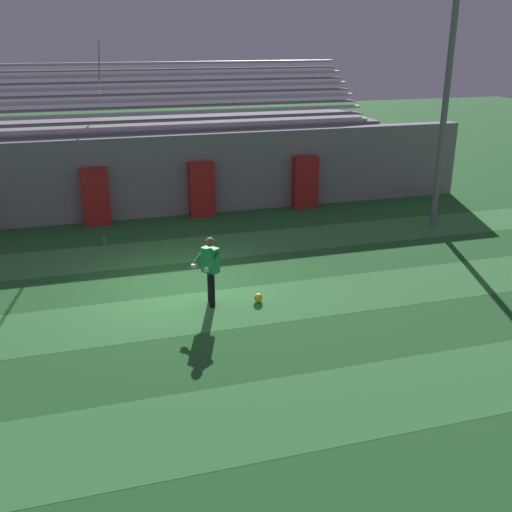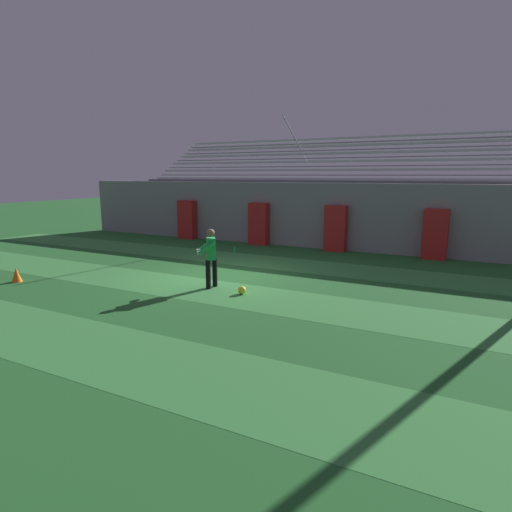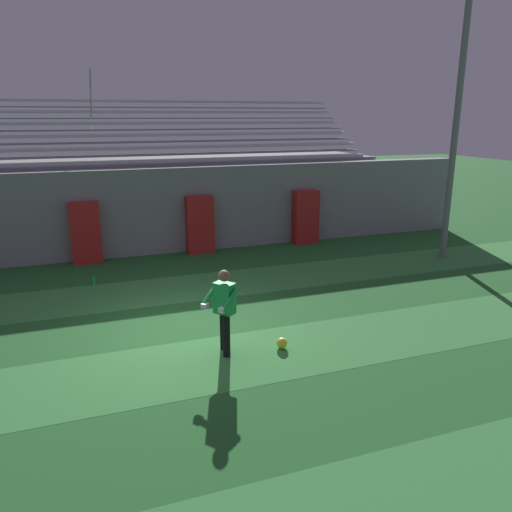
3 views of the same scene
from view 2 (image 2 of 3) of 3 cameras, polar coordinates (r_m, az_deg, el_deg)
ground_plane at (r=13.59m, az=-4.41°, el=-2.61°), size 80.00×80.00×0.00m
turf_stripe_near at (r=9.30m, az=-24.71°, el=-9.99°), size 28.00×2.15×0.01m
turf_stripe_mid at (r=12.23m, az=-8.66°, el=-4.22°), size 28.00×2.15×0.01m
turf_stripe_far at (r=15.79m, az=0.56°, el=-0.67°), size 28.00×2.15×0.01m
back_wall at (r=19.12m, az=5.94°, el=5.52°), size 24.00×0.60×2.80m
padding_pillar_gate_left at (r=19.41m, az=0.37°, el=4.31°), size 0.89×0.44×1.89m
padding_pillar_gate_right at (r=18.06m, az=10.56°, el=3.63°), size 0.89×0.44×1.89m
padding_pillar_far_left at (r=21.53m, az=-9.16°, el=4.81°), size 0.89×0.44×1.89m
padding_pillar_far_right at (r=17.34m, az=22.78°, el=2.68°), size 0.89×0.44×1.89m
bleacher_stand at (r=21.63m, az=8.61°, el=6.36°), size 18.00×4.75×5.83m
goalkeeper at (r=11.99m, az=-6.08°, el=0.21°), size 0.72×0.74×1.67m
soccer_ball at (r=11.45m, az=-1.88°, el=-4.58°), size 0.22×0.22×0.22m
traffic_cone at (r=14.58m, az=-29.30°, el=-2.22°), size 0.30×0.30×0.42m
water_bottle at (r=17.50m, az=-2.86°, el=0.84°), size 0.07×0.07×0.24m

